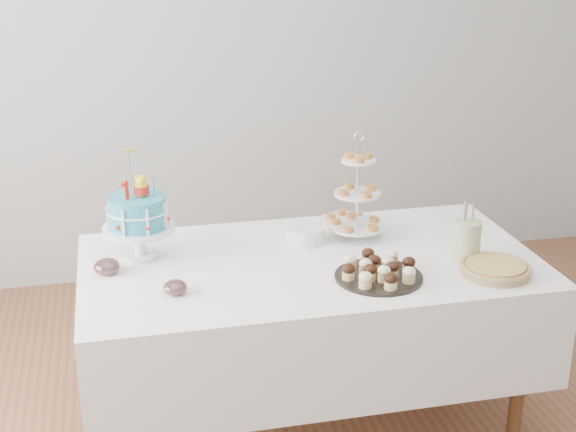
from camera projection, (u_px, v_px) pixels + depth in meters
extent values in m
cube|color=#A3A5A8|center=(240.00, 58.00, 4.74)|extent=(5.00, 0.04, 2.70)
cube|color=white|center=(310.00, 308.00, 3.46)|extent=(1.92, 1.02, 0.45)
cylinder|color=brown|center=(124.00, 423.00, 3.03)|extent=(0.06, 0.06, 0.67)
cylinder|color=brown|center=(520.00, 372.00, 3.37)|extent=(0.06, 0.06, 0.67)
cylinder|color=brown|center=(118.00, 331.00, 3.70)|extent=(0.06, 0.06, 0.67)
cylinder|color=brown|center=(449.00, 296.00, 4.04)|extent=(0.06, 0.06, 0.67)
cylinder|color=teal|center=(138.00, 212.00, 3.33)|extent=(0.24, 0.24, 0.13)
torus|color=white|center=(138.00, 210.00, 3.33)|extent=(0.25, 0.25, 0.01)
cube|color=red|center=(127.00, 190.00, 3.27)|extent=(0.03, 0.02, 0.08)
cylinder|color=blue|center=(154.00, 188.00, 3.30)|extent=(0.01, 0.01, 0.08)
cylinder|color=silver|center=(130.00, 174.00, 3.30)|extent=(0.00, 0.00, 0.19)
cylinder|color=#FDE046|center=(128.00, 151.00, 3.27)|extent=(0.05, 0.05, 0.01)
cylinder|color=black|center=(379.00, 277.00, 3.21)|extent=(0.35, 0.35, 0.01)
ellipsoid|color=black|center=(363.00, 267.00, 3.18)|extent=(0.05, 0.05, 0.04)
ellipsoid|color=#F7EBBF|center=(395.00, 264.00, 3.21)|extent=(0.05, 0.05, 0.04)
cylinder|color=tan|center=(495.00, 271.00, 3.24)|extent=(0.27, 0.27, 0.03)
cylinder|color=#B58846|center=(496.00, 266.00, 3.24)|extent=(0.24, 0.24, 0.02)
torus|color=tan|center=(496.00, 267.00, 3.24)|extent=(0.29, 0.29, 0.02)
cylinder|color=silver|center=(357.00, 190.00, 3.55)|extent=(0.01, 0.01, 0.45)
cylinder|color=white|center=(356.00, 226.00, 3.61)|extent=(0.25, 0.25, 0.01)
cylinder|color=white|center=(357.00, 194.00, 3.55)|extent=(0.21, 0.21, 0.01)
cylinder|color=white|center=(358.00, 160.00, 3.50)|extent=(0.15, 0.15, 0.01)
torus|color=silver|center=(359.00, 137.00, 3.46)|extent=(0.05, 0.01, 0.05)
cylinder|color=white|center=(305.00, 234.00, 3.56)|extent=(0.18, 0.18, 0.07)
cylinder|color=white|center=(345.00, 221.00, 3.80)|extent=(0.24, 0.24, 0.01)
ellipsoid|color=silver|center=(175.00, 287.00, 3.07)|extent=(0.09, 0.09, 0.06)
cylinder|color=#580710|center=(175.00, 288.00, 3.07)|extent=(0.07, 0.07, 0.03)
ellipsoid|color=silver|center=(107.00, 267.00, 3.24)|extent=(0.11, 0.11, 0.06)
cylinder|color=#580710|center=(107.00, 268.00, 3.25)|extent=(0.07, 0.07, 0.03)
cylinder|color=beige|center=(467.00, 240.00, 3.36)|extent=(0.12, 0.12, 0.17)
cylinder|color=beige|center=(478.00, 235.00, 3.38)|extent=(0.01, 0.01, 0.09)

